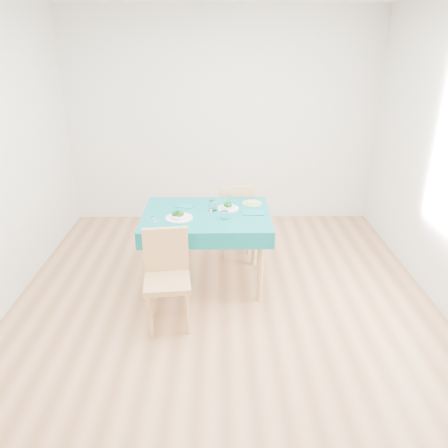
{
  "coord_description": "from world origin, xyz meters",
  "views": [
    {
      "loc": [
        -0.04,
        -3.45,
        2.33
      ],
      "look_at": [
        0.0,
        0.0,
        0.85
      ],
      "focal_mm": 35.0,
      "sensor_mm": 36.0,
      "label": 1
    }
  ],
  "objects_px": {
    "table": "(207,248)",
    "bowl_near": "(179,215)",
    "chair_far": "(233,213)",
    "bowl_far": "(228,206)",
    "side_plate": "(252,203)",
    "chair_near": "(167,276)"
  },
  "relations": [
    {
      "from": "table",
      "to": "bowl_near",
      "type": "height_order",
      "value": "bowl_near"
    },
    {
      "from": "table",
      "to": "bowl_near",
      "type": "xyz_separation_m",
      "value": [
        -0.25,
        -0.13,
        0.42
      ]
    },
    {
      "from": "chair_far",
      "to": "side_plate",
      "type": "xyz_separation_m",
      "value": [
        0.18,
        -0.45,
        0.29
      ]
    },
    {
      "from": "chair_near",
      "to": "bowl_near",
      "type": "bearing_deg",
      "value": 77.48
    },
    {
      "from": "bowl_near",
      "to": "table",
      "type": "bearing_deg",
      "value": 26.91
    },
    {
      "from": "bowl_far",
      "to": "side_plate",
      "type": "bearing_deg",
      "value": 31.72
    },
    {
      "from": "side_plate",
      "to": "chair_far",
      "type": "bearing_deg",
      "value": 111.91
    },
    {
      "from": "bowl_far",
      "to": "side_plate",
      "type": "distance_m",
      "value": 0.29
    },
    {
      "from": "chair_far",
      "to": "bowl_near",
      "type": "relative_size",
      "value": 3.67
    },
    {
      "from": "table",
      "to": "bowl_far",
      "type": "distance_m",
      "value": 0.48
    },
    {
      "from": "chair_near",
      "to": "chair_far",
      "type": "bearing_deg",
      "value": 61.32
    },
    {
      "from": "chair_far",
      "to": "side_plate",
      "type": "distance_m",
      "value": 0.57
    },
    {
      "from": "chair_far",
      "to": "bowl_near",
      "type": "distance_m",
      "value": 1.05
    },
    {
      "from": "chair_near",
      "to": "table",
      "type": "bearing_deg",
      "value": 60.17
    },
    {
      "from": "table",
      "to": "side_plate",
      "type": "relative_size",
      "value": 6.18
    },
    {
      "from": "table",
      "to": "bowl_far",
      "type": "bearing_deg",
      "value": 28.12
    },
    {
      "from": "bowl_far",
      "to": "chair_far",
      "type": "bearing_deg",
      "value": 83.7
    },
    {
      "from": "bowl_near",
      "to": "bowl_far",
      "type": "bearing_deg",
      "value": 27.46
    },
    {
      "from": "chair_near",
      "to": "chair_far",
      "type": "relative_size",
      "value": 1.03
    },
    {
      "from": "table",
      "to": "chair_far",
      "type": "xyz_separation_m",
      "value": [
        0.28,
        0.72,
        0.09
      ]
    },
    {
      "from": "chair_far",
      "to": "bowl_far",
      "type": "bearing_deg",
      "value": 70.96
    },
    {
      "from": "table",
      "to": "chair_far",
      "type": "bearing_deg",
      "value": 68.77
    }
  ]
}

